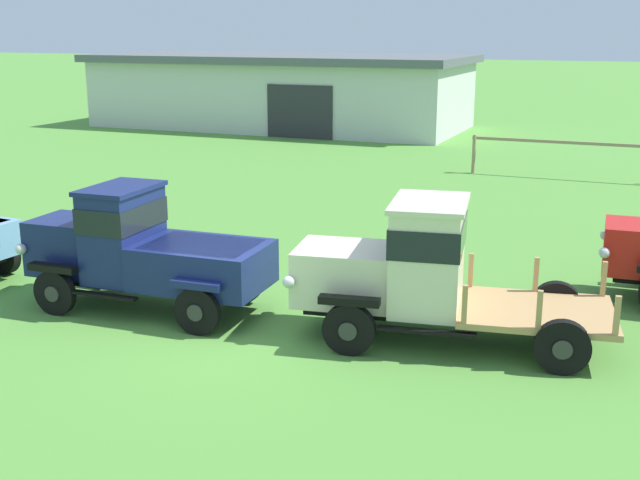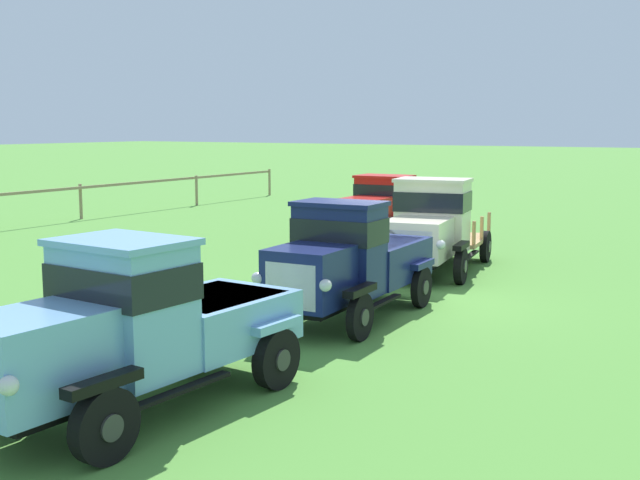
# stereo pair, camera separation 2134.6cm
# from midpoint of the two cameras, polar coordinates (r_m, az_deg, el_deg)

# --- Properties ---
(ground_plane) EXTENTS (240.00, 240.00, 0.00)m
(ground_plane) POSITION_cam_midpoint_polar(r_m,az_deg,el_deg) (10.66, 44.07, -12.92)
(ground_plane) COLOR #518E38
(farm_shed) EXTENTS (18.77, 8.42, 3.60)m
(farm_shed) POSITION_cam_midpoint_polar(r_m,az_deg,el_deg) (35.89, 11.11, 10.75)
(farm_shed) COLOR silver
(farm_shed) RESTS_ON ground
(vintage_truck_second_in_line) EXTENTS (4.57, 2.05, 2.21)m
(vintage_truck_second_in_line) POSITION_cam_midpoint_polar(r_m,az_deg,el_deg) (9.96, 34.40, -6.17)
(vintage_truck_second_in_line) COLOR black
(vintage_truck_second_in_line) RESTS_ON ground
(vintage_truck_midrow_center) EXTENTS (5.29, 2.67, 2.29)m
(vintage_truck_midrow_center) POSITION_cam_midpoint_polar(r_m,az_deg,el_deg) (12.39, 56.68, -6.35)
(vintage_truck_midrow_center) COLOR black
(vintage_truck_midrow_center) RESTS_ON ground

